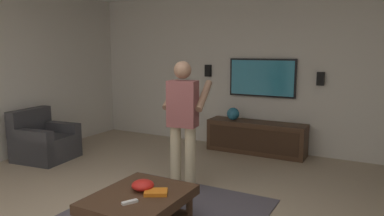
{
  "coord_description": "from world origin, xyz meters",
  "views": [
    {
      "loc": [
        -2.54,
        -2.06,
        1.76
      ],
      "look_at": [
        0.86,
        -0.22,
        1.15
      ],
      "focal_mm": 33.64,
      "sensor_mm": 36.0,
      "label": 1
    }
  ],
  "objects_px": {
    "armchair": "(44,142)",
    "person_standing": "(183,117)",
    "bowl": "(143,185)",
    "wall_speaker_right": "(208,71)",
    "wall_speaker_left": "(321,79)",
    "remote_white": "(130,202)",
    "vase_round": "(233,114)",
    "media_console": "(256,137)",
    "book": "(156,192)",
    "coffee_table": "(139,204)",
    "tv": "(262,78)"
  },
  "relations": [
    {
      "from": "armchair",
      "to": "coffee_table",
      "type": "distance_m",
      "value": 3.1
    },
    {
      "from": "armchair",
      "to": "person_standing",
      "type": "relative_size",
      "value": 0.55
    },
    {
      "from": "remote_white",
      "to": "book",
      "type": "xyz_separation_m",
      "value": [
        0.29,
        -0.09,
        0.01
      ]
    },
    {
      "from": "media_console",
      "to": "wall_speaker_left",
      "type": "relative_size",
      "value": 7.73
    },
    {
      "from": "wall_speaker_right",
      "to": "person_standing",
      "type": "bearing_deg",
      "value": -161.54
    },
    {
      "from": "bowl",
      "to": "wall_speaker_left",
      "type": "relative_size",
      "value": 1.02
    },
    {
      "from": "bowl",
      "to": "vase_round",
      "type": "relative_size",
      "value": 1.02
    },
    {
      "from": "remote_white",
      "to": "book",
      "type": "height_order",
      "value": "book"
    },
    {
      "from": "tv",
      "to": "bowl",
      "type": "height_order",
      "value": "tv"
    },
    {
      "from": "media_console",
      "to": "coffee_table",
      "type": "bearing_deg",
      "value": -1.68
    },
    {
      "from": "coffee_table",
      "to": "bowl",
      "type": "distance_m",
      "value": 0.19
    },
    {
      "from": "coffee_table",
      "to": "wall_speaker_left",
      "type": "distance_m",
      "value": 3.79
    },
    {
      "from": "person_standing",
      "to": "wall_speaker_left",
      "type": "relative_size",
      "value": 7.45
    },
    {
      "from": "coffee_table",
      "to": "bowl",
      "type": "height_order",
      "value": "bowl"
    },
    {
      "from": "vase_round",
      "to": "wall_speaker_left",
      "type": "bearing_deg",
      "value": -78.72
    },
    {
      "from": "media_console",
      "to": "person_standing",
      "type": "bearing_deg",
      "value": -8.42
    },
    {
      "from": "book",
      "to": "wall_speaker_right",
      "type": "height_order",
      "value": "wall_speaker_right"
    },
    {
      "from": "armchair",
      "to": "book",
      "type": "distance_m",
      "value": 3.21
    },
    {
      "from": "bowl",
      "to": "person_standing",
      "type": "bearing_deg",
      "value": 8.96
    },
    {
      "from": "tv",
      "to": "wall_speaker_left",
      "type": "xyz_separation_m",
      "value": [
        0.01,
        -0.98,
        0.02
      ]
    },
    {
      "from": "remote_white",
      "to": "wall_speaker_left",
      "type": "bearing_deg",
      "value": 12.73
    },
    {
      "from": "bowl",
      "to": "wall_speaker_right",
      "type": "relative_size",
      "value": 1.02
    },
    {
      "from": "person_standing",
      "to": "wall_speaker_right",
      "type": "height_order",
      "value": "person_standing"
    },
    {
      "from": "armchair",
      "to": "tv",
      "type": "bearing_deg",
      "value": 30.55
    },
    {
      "from": "coffee_table",
      "to": "wall_speaker_right",
      "type": "distance_m",
      "value": 3.78
    },
    {
      "from": "tv",
      "to": "wall_speaker_right",
      "type": "height_order",
      "value": "tv"
    },
    {
      "from": "coffee_table",
      "to": "tv",
      "type": "height_order",
      "value": "tv"
    },
    {
      "from": "tv",
      "to": "person_standing",
      "type": "height_order",
      "value": "person_standing"
    },
    {
      "from": "bowl",
      "to": "remote_white",
      "type": "bearing_deg",
      "value": -164.94
    },
    {
      "from": "vase_round",
      "to": "wall_speaker_right",
      "type": "height_order",
      "value": "wall_speaker_right"
    },
    {
      "from": "bowl",
      "to": "wall_speaker_right",
      "type": "distance_m",
      "value": 3.64
    },
    {
      "from": "person_standing",
      "to": "remote_white",
      "type": "bearing_deg",
      "value": -178.48
    },
    {
      "from": "armchair",
      "to": "vase_round",
      "type": "distance_m",
      "value": 3.23
    },
    {
      "from": "media_console",
      "to": "bowl",
      "type": "xyz_separation_m",
      "value": [
        -3.14,
        0.12,
        0.18
      ]
    },
    {
      "from": "bowl",
      "to": "book",
      "type": "relative_size",
      "value": 1.02
    },
    {
      "from": "coffee_table",
      "to": "tv",
      "type": "bearing_deg",
      "value": -1.57
    },
    {
      "from": "coffee_table",
      "to": "media_console",
      "type": "distance_m",
      "value": 3.24
    },
    {
      "from": "armchair",
      "to": "media_console",
      "type": "bearing_deg",
      "value": 27.47
    },
    {
      "from": "vase_round",
      "to": "wall_speaker_right",
      "type": "xyz_separation_m",
      "value": [
        0.28,
        0.63,
        0.73
      ]
    },
    {
      "from": "bowl",
      "to": "vase_round",
      "type": "height_order",
      "value": "vase_round"
    },
    {
      "from": "coffee_table",
      "to": "vase_round",
      "type": "distance_m",
      "value": 3.25
    },
    {
      "from": "bowl",
      "to": "remote_white",
      "type": "xyz_separation_m",
      "value": [
        -0.31,
        -0.08,
        -0.04
      ]
    },
    {
      "from": "media_console",
      "to": "book",
      "type": "bearing_deg",
      "value": 0.91
    },
    {
      "from": "person_standing",
      "to": "wall_speaker_right",
      "type": "relative_size",
      "value": 7.45
    },
    {
      "from": "bowl",
      "to": "wall_speaker_right",
      "type": "height_order",
      "value": "wall_speaker_right"
    },
    {
      "from": "book",
      "to": "coffee_table",
      "type": "bearing_deg",
      "value": -2.85
    },
    {
      "from": "person_standing",
      "to": "bowl",
      "type": "bearing_deg",
      "value": -179.84
    },
    {
      "from": "tv",
      "to": "coffee_table",
      "type": "bearing_deg",
      "value": -1.57
    },
    {
      "from": "bowl",
      "to": "wall_speaker_right",
      "type": "bearing_deg",
      "value": 15.42
    },
    {
      "from": "tv",
      "to": "wall_speaker_left",
      "type": "bearing_deg",
      "value": 90.77
    }
  ]
}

